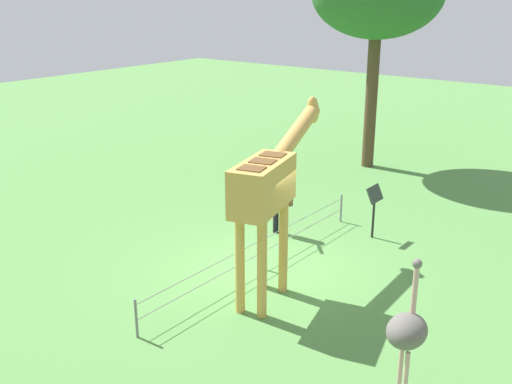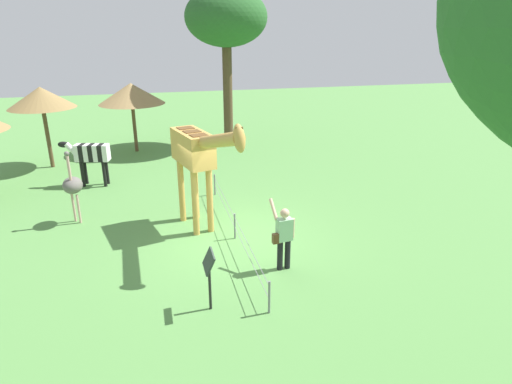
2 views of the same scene
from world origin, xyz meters
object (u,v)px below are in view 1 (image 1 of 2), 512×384
(giraffe, at_px, (270,185))
(ostrich, at_px, (407,331))
(visitor, at_px, (280,199))
(info_sign, at_px, (374,201))

(giraffe, relative_size, ostrich, 1.76)
(visitor, xyz_separation_m, info_sign, (1.19, -1.96, 0.05))
(visitor, xyz_separation_m, ostrich, (-4.11, -5.19, 0.27))
(giraffe, height_order, visitor, giraffe)
(giraffe, height_order, ostrich, giraffe)
(info_sign, bearing_deg, giraffe, 175.49)
(giraffe, xyz_separation_m, ostrich, (-1.45, -3.54, -1.10))
(visitor, distance_m, info_sign, 2.29)
(giraffe, distance_m, visitor, 3.42)
(visitor, bearing_deg, giraffe, -148.07)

